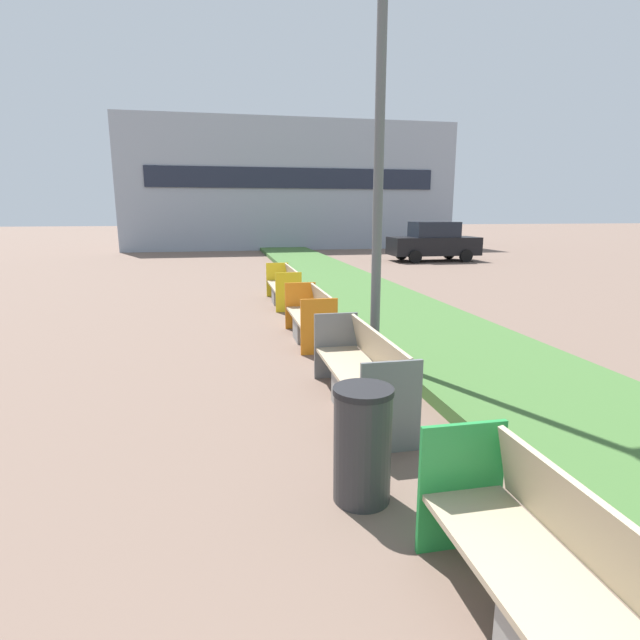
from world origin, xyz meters
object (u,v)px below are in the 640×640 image
(bench_grey_frame, at_px, (361,378))
(bench_orange_frame, at_px, (311,321))
(litter_bin, at_px, (362,444))
(street_lamp_post, at_px, (380,97))
(bench_yellow_frame, at_px, (284,289))
(parked_car_distant, at_px, (433,242))

(bench_grey_frame, distance_m, bench_orange_frame, 3.35)
(litter_bin, bearing_deg, bench_orange_frame, 84.20)
(litter_bin, height_order, street_lamp_post, street_lamp_post)
(bench_grey_frame, bearing_deg, street_lamp_post, 66.62)
(bench_yellow_frame, height_order, litter_bin, litter_bin)
(street_lamp_post, distance_m, parked_car_distant, 17.75)
(litter_bin, bearing_deg, parked_car_distant, 64.56)
(bench_orange_frame, height_order, bench_yellow_frame, same)
(bench_orange_frame, distance_m, parked_car_distant, 16.12)
(street_lamp_post, height_order, parked_car_distant, street_lamp_post)
(bench_orange_frame, relative_size, litter_bin, 2.04)
(litter_bin, distance_m, parked_car_distant, 20.98)
(parked_car_distant, bearing_deg, bench_grey_frame, -115.23)
(parked_car_distant, bearing_deg, street_lamp_post, -115.50)
(bench_yellow_frame, xyz_separation_m, litter_bin, (-0.54, -9.08, 0.11))
(bench_orange_frame, bearing_deg, bench_grey_frame, -89.92)
(litter_bin, relative_size, parked_car_distant, 0.23)
(bench_orange_frame, bearing_deg, bench_yellow_frame, 89.94)
(bench_grey_frame, bearing_deg, parked_car_distant, 63.57)
(bench_yellow_frame, bearing_deg, bench_grey_frame, -89.99)
(bench_yellow_frame, xyz_separation_m, parked_car_distant, (8.47, 9.86, 0.54))
(bench_grey_frame, distance_m, street_lamp_post, 3.79)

